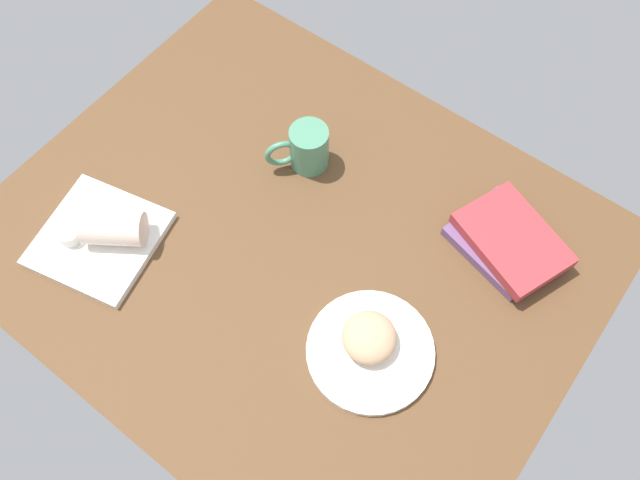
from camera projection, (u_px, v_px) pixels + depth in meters
The scene contains 8 objects.
dining_table at pixel (294, 247), 126.38cm from camera, with size 110.00×90.00×4.00cm, color brown.
round_plate at pixel (370, 351), 113.97cm from camera, with size 22.44×22.44×1.40cm, color white.
scone_pastry at pixel (369, 337), 111.84cm from camera, with size 9.67×9.43×4.91cm, color tan.
square_plate at pixel (99, 239), 124.05cm from camera, with size 21.39×21.39×1.60cm, color white.
sauce_cup at pixel (69, 234), 121.94cm from camera, with size 4.48×4.48×2.80cm.
breakfast_wrap at pixel (113, 228), 120.51cm from camera, with size 6.53×6.53×11.38cm, color beige.
book_stack at pixel (508, 241), 122.07cm from camera, with size 23.62×20.06×4.80cm.
coffee_mug at pixel (307, 148), 128.67cm from camera, with size 9.94×11.32×9.74cm.
Camera 1 is at (38.41, -42.53, 114.76)cm, focal length 36.75 mm.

